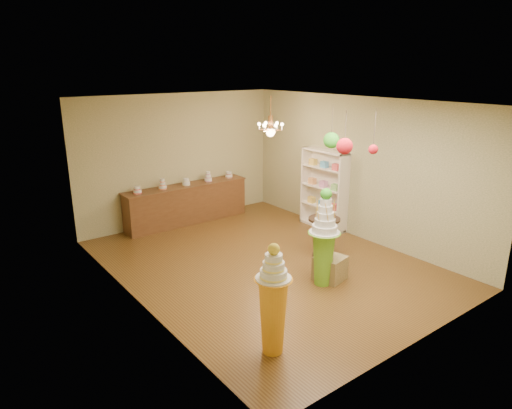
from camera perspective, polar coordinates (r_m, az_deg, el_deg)
floor at (r=8.71m, az=1.13°, el=-7.37°), size 6.50×6.50×0.00m
ceiling at (r=7.95m, az=1.26°, el=12.73°), size 6.50×6.50×0.00m
wall_back at (r=10.87m, az=-9.57°, el=5.67°), size 5.00×0.04×3.00m
wall_front at (r=6.12m, az=20.51°, el=-4.12°), size 5.00×0.04×3.00m
wall_left at (r=6.99m, az=-15.09°, el=-1.04°), size 0.04×6.50×3.00m
wall_right at (r=9.91m, az=12.63°, el=4.40°), size 0.04×6.50×3.00m
pedestal_green at (r=7.74m, az=8.47°, el=-5.13°), size 0.62×0.62×1.70m
pedestal_orange at (r=5.95m, az=2.15°, el=-12.71°), size 0.57×0.57×1.52m
burlap_riser at (r=8.12m, az=9.23°, el=-7.84°), size 0.56×0.56×0.43m
sideboard at (r=10.87m, az=-8.61°, el=0.17°), size 3.04×0.54×1.16m
shelving_unit at (r=10.45m, az=8.51°, el=1.90°), size 0.33×1.20×1.80m
round_table at (r=8.94m, az=8.47°, el=-3.39°), size 0.75×0.75×0.78m
vase at (r=8.82m, az=8.57°, el=-1.11°), size 0.21×0.21×0.19m
pom_red_left at (r=6.62m, az=11.02°, el=7.17°), size 0.23×0.23×0.62m
pom_green_mid at (r=7.56m, az=9.40°, el=7.93°), size 0.26×0.26×0.70m
pom_red_right at (r=7.01m, az=14.44°, el=6.72°), size 0.14×0.14×0.67m
chandelier at (r=9.64m, az=1.83°, el=9.31°), size 0.70×0.70×0.85m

